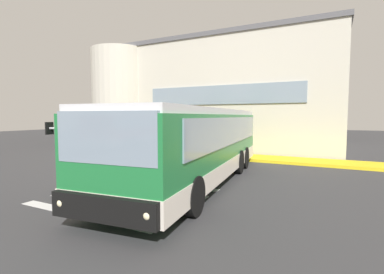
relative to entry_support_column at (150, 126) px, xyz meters
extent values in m
cube|color=#353538|center=(4.05, -5.40, -1.76)|extent=(80.00, 90.00, 0.02)
cube|color=silver|center=(6.05, -11.40, -1.74)|extent=(4.40, 0.36, 0.01)
cube|color=silver|center=(6.05, -10.50, -1.74)|extent=(4.40, 0.36, 0.01)
cube|color=silver|center=(6.05, -9.60, -1.74)|extent=(4.40, 0.36, 0.01)
cube|color=silver|center=(6.05, -8.70, -1.74)|extent=(4.40, 0.36, 0.01)
cube|color=silver|center=(6.05, -7.80, -1.74)|extent=(4.40, 0.36, 0.01)
cube|color=beige|center=(4.05, 6.60, 2.05)|extent=(16.31, 12.00, 7.59)
cube|color=#56565B|center=(4.05, 6.60, 5.99)|extent=(16.51, 12.20, 0.30)
cylinder|color=beige|center=(-3.61, 1.10, 2.05)|extent=(4.40, 4.40, 7.59)
cube|color=black|center=(-0.61, 0.55, -0.55)|extent=(1.80, 0.16, 2.40)
cube|color=gray|center=(5.05, 0.56, 2.05)|extent=(10.31, 0.10, 1.20)
cube|color=yellow|center=(4.05, -0.60, -1.67)|extent=(20.31, 2.00, 0.15)
cylinder|color=slate|center=(0.00, 0.00, 0.00)|extent=(0.28, 0.28, 3.20)
cube|color=#1E7238|center=(7.03, -6.96, -0.32)|extent=(3.61, 10.66, 2.15)
cube|color=silver|center=(7.03, -6.96, -1.12)|extent=(3.66, 10.70, 0.55)
cube|color=silver|center=(7.03, -6.96, 0.85)|extent=(3.49, 10.45, 0.20)
cube|color=gray|center=(7.57, -12.11, 0.28)|extent=(2.35, 0.36, 1.05)
cube|color=gray|center=(8.29, -6.53, 0.18)|extent=(0.99, 9.21, 0.95)
cube|color=gray|center=(5.71, -6.79, 0.18)|extent=(0.99, 9.21, 0.95)
cube|color=black|center=(7.57, -12.11, 0.63)|extent=(2.15, 0.32, 0.28)
cube|color=black|center=(7.58, -12.24, -1.12)|extent=(2.46, 0.45, 0.52)
sphere|color=beige|center=(8.60, -12.17, -1.10)|extent=(0.18, 0.18, 0.18)
sphere|color=beige|center=(6.56, -12.38, -1.10)|extent=(0.18, 0.18, 0.18)
cylinder|color=#B7B7BF|center=(6.06, -12.06, 0.43)|extent=(0.40, 0.09, 0.05)
cube|color=black|center=(5.86, -12.08, 0.43)|extent=(0.06, 0.20, 0.28)
cylinder|color=black|center=(8.55, -10.24, -1.25)|extent=(0.40, 1.03, 1.00)
cylinder|color=black|center=(6.22, -10.49, -1.25)|extent=(0.40, 1.03, 1.00)
cylinder|color=black|center=(7.99, -4.82, -1.25)|extent=(0.40, 1.03, 1.00)
cylinder|color=black|center=(5.66, -5.06, -1.25)|extent=(0.40, 1.03, 1.00)
cylinder|color=black|center=(7.86, -3.53, -1.25)|extent=(0.40, 1.03, 1.00)
cylinder|color=black|center=(5.52, -3.77, -1.25)|extent=(0.40, 1.03, 1.00)
cylinder|color=#1E2338|center=(0.90, -1.13, -1.17)|extent=(0.15, 0.15, 0.85)
cylinder|color=#1E2338|center=(0.70, -1.15, -1.17)|extent=(0.15, 0.15, 0.85)
cube|color=silver|center=(0.80, -1.14, -0.46)|extent=(0.41, 0.27, 0.58)
sphere|color=tan|center=(0.80, -1.14, -0.04)|extent=(0.23, 0.23, 0.23)
cylinder|color=silver|center=(1.05, -1.10, -0.51)|extent=(0.09, 0.09, 0.55)
cylinder|color=silver|center=(0.55, -1.18, -0.51)|extent=(0.09, 0.09, 0.55)
cylinder|color=#1E2338|center=(1.73, -0.30, -1.17)|extent=(0.15, 0.15, 0.85)
cylinder|color=#1E2338|center=(1.53, -0.24, -1.17)|extent=(0.15, 0.15, 0.85)
cube|color=#996633|center=(1.63, -0.27, -0.46)|extent=(0.43, 0.32, 0.58)
sphere|color=tan|center=(1.63, -0.27, -0.04)|extent=(0.23, 0.23, 0.23)
cylinder|color=#996633|center=(1.87, -0.34, -0.51)|extent=(0.09, 0.09, 0.55)
cylinder|color=#996633|center=(1.39, -0.20, -0.51)|extent=(0.09, 0.09, 0.55)
cube|color=#26663F|center=(1.68, -0.11, -0.48)|extent=(0.34, 0.26, 0.44)
cylinder|color=#1E2338|center=(3.40, -0.41, -1.17)|extent=(0.15, 0.15, 0.85)
cylinder|color=#1E2338|center=(3.26, -0.54, -1.17)|extent=(0.15, 0.15, 0.85)
cube|color=silver|center=(3.33, -0.48, -0.46)|extent=(0.43, 0.42, 0.58)
sphere|color=tan|center=(3.33, -0.48, -0.04)|extent=(0.23, 0.23, 0.23)
cylinder|color=silver|center=(3.52, -0.31, -0.51)|extent=(0.09, 0.09, 0.55)
cylinder|color=silver|center=(3.14, -0.64, -0.51)|extent=(0.09, 0.09, 0.55)
cylinder|color=yellow|center=(2.64, -1.80, -1.30)|extent=(0.18, 0.18, 0.90)
camera|label=1|loc=(11.55, -16.21, 0.70)|focal=26.11mm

